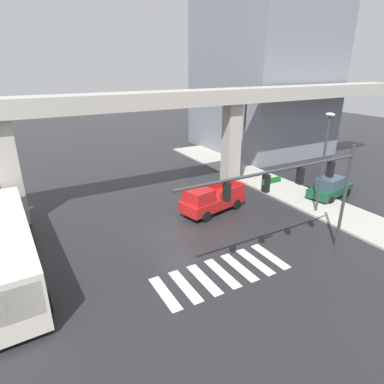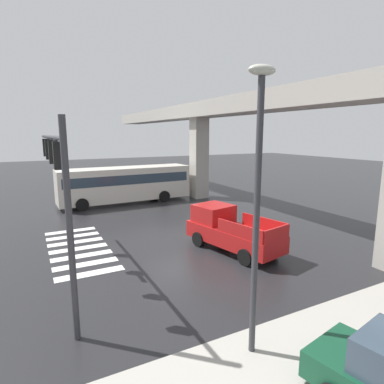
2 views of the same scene
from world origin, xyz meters
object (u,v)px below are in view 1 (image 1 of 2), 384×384
Objects in this scene: pickup_truck at (210,200)px; street_lamp_near_corner at (325,152)px; traffic_signal_mast at (301,183)px; street_lamp_mid_block at (244,131)px; sedan_dark_green at (330,188)px; city_bus at (4,247)px.

street_lamp_near_corner reaches higher than pickup_truck.
street_lamp_mid_block reaches higher than traffic_signal_mast.
pickup_truck is at bearing 167.02° from sedan_dark_green.
traffic_signal_mast reaches higher than pickup_truck.
sedan_dark_green is 0.63× the size of street_lamp_near_corner.
street_lamp_mid_block is (0.00, 8.90, 0.00)m from street_lamp_near_corner.
city_bus is at bearing -173.07° from pickup_truck.
pickup_truck is 0.74× the size of street_lamp_mid_block.
street_lamp_mid_block is at bearing 90.00° from street_lamp_near_corner.
traffic_signal_mast is (0.34, -7.81, 3.68)m from pickup_truck.
sedan_dark_green is 0.63× the size of street_lamp_mid_block.
pickup_truck is at bearing -143.48° from street_lamp_mid_block.
street_lamp_mid_block reaches higher than pickup_truck.
sedan_dark_green is at bearing -12.98° from pickup_truck.
street_lamp_near_corner is (6.82, -3.85, 3.57)m from pickup_truck.
sedan_dark_green is at bearing 24.95° from street_lamp_near_corner.
sedan_dark_green is at bearing 29.34° from traffic_signal_mast.
pickup_truck is at bearing 92.49° from traffic_signal_mast.
sedan_dark_green is 5.18m from street_lamp_near_corner.
pickup_truck is 10.36m from sedan_dark_green.
city_bus is at bearing 173.57° from street_lamp_near_corner.
city_bus reaches higher than sedan_dark_green.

